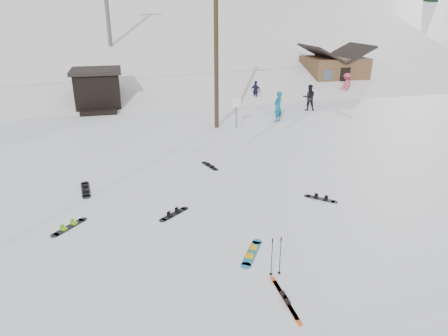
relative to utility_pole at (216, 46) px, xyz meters
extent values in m
plane|color=white|center=(-2.00, -14.00, -4.68)|extent=(200.00, 200.00, 0.00)
cube|color=white|center=(-2.00, 41.00, -16.68)|extent=(60.00, 85.24, 65.97)
cube|color=white|center=(36.00, 36.00, -15.68)|extent=(45.66, 93.98, 54.59)
cylinder|color=#3A2819|center=(0.00, 0.00, -0.18)|extent=(0.26, 0.26, 9.00)
cylinder|color=#595B60|center=(1.10, -0.40, -3.78)|extent=(0.07, 0.07, 1.80)
cube|color=white|center=(1.10, -0.44, -3.13)|extent=(0.50, 0.04, 0.60)
cube|color=black|center=(-7.00, 7.00, -3.43)|extent=(3.00, 3.00, 2.50)
cube|color=black|center=(-7.00, 7.00, -2.06)|extent=(3.40, 3.40, 0.25)
cube|color=black|center=(-7.00, 5.20, -4.53)|extent=(2.40, 1.20, 0.30)
cylinder|color=#595B60|center=(-6.00, 16.00, 2.57)|extent=(0.36, 0.36, 8.00)
cube|color=brown|center=(13.00, 10.00, -3.33)|extent=(5.00, 4.00, 2.70)
cube|color=black|center=(11.65, 10.00, -1.63)|extent=(2.69, 4.40, 1.43)
cube|color=black|center=(14.35, 10.00, -1.63)|extent=(2.69, 4.40, 1.43)
cube|color=black|center=(13.00, 7.98, -3.58)|extent=(0.90, 0.06, 1.90)
cube|color=#1C80B6|center=(-2.05, -13.25, -4.67)|extent=(0.93, 1.23, 0.03)
cylinder|color=#1C80B6|center=(-1.71, -12.71, -4.67)|extent=(0.29, 0.29, 0.03)
cylinder|color=#1C80B6|center=(-2.39, -13.79, -4.67)|extent=(0.29, 0.29, 0.03)
cube|color=#E9A00C|center=(-1.92, -13.05, -4.61)|extent=(0.26, 0.24, 0.08)
cube|color=#E9A00C|center=(-2.17, -13.44, -4.61)|extent=(0.26, 0.24, 0.08)
cube|color=#D34715|center=(-1.86, -15.43, -4.67)|extent=(0.13, 1.64, 0.02)
cube|color=black|center=(-1.86, -15.43, -4.62)|extent=(0.09, 0.30, 0.07)
cube|color=#D34715|center=(-1.86, -15.26, -4.67)|extent=(0.13, 1.64, 0.02)
cube|color=black|center=(-1.86, -15.26, -4.62)|extent=(0.09, 0.30, 0.07)
cylinder|color=black|center=(-1.87, -14.36, -4.12)|extent=(0.02, 0.02, 1.12)
cylinder|color=black|center=(-1.87, -14.36, -4.63)|extent=(0.08, 0.08, 0.01)
cylinder|color=black|center=(-1.87, -14.36, -3.58)|extent=(0.03, 0.03, 0.10)
cylinder|color=black|center=(-1.64, -14.36, -4.12)|extent=(0.02, 0.02, 1.12)
cylinder|color=black|center=(-1.64, -14.36, -4.63)|extent=(0.08, 0.08, 0.01)
cylinder|color=black|center=(-1.64, -14.36, -3.58)|extent=(0.03, 0.03, 0.10)
cube|color=black|center=(-3.93, -10.32, -4.67)|extent=(1.01, 0.87, 0.02)
cylinder|color=black|center=(-3.50, -9.98, -4.67)|extent=(0.25, 0.25, 0.02)
cylinder|color=black|center=(-4.36, -10.66, -4.67)|extent=(0.25, 0.25, 0.02)
cube|color=black|center=(-3.78, -10.20, -4.62)|extent=(0.21, 0.22, 0.07)
cube|color=black|center=(-4.09, -10.44, -4.62)|extent=(0.21, 0.22, 0.07)
cube|color=black|center=(-7.05, -7.47, -4.67)|extent=(0.47, 1.41, 0.03)
cylinder|color=black|center=(-7.12, -6.79, -4.67)|extent=(0.32, 0.32, 0.03)
cylinder|color=black|center=(-6.97, -8.16, -4.67)|extent=(0.32, 0.32, 0.03)
cube|color=black|center=(-7.07, -7.23, -4.61)|extent=(0.24, 0.19, 0.09)
cube|color=black|center=(-7.02, -7.72, -4.61)|extent=(0.24, 0.19, 0.09)
cube|color=black|center=(-7.36, -10.37, -4.67)|extent=(0.97, 1.03, 0.02)
cylinder|color=black|center=(-6.97, -9.95, -4.67)|extent=(0.26, 0.26, 0.02)
cylinder|color=black|center=(-7.75, -10.80, -4.67)|extent=(0.26, 0.26, 0.02)
cube|color=#6CB815|center=(-7.22, -10.22, -4.62)|extent=(0.23, 0.23, 0.08)
cube|color=#6CB815|center=(-7.51, -10.52, -4.62)|extent=(0.23, 0.23, 0.08)
cube|color=black|center=(1.55, -10.47, -4.67)|extent=(0.93, 0.89, 0.02)
cylinder|color=black|center=(1.93, -10.83, -4.67)|extent=(0.24, 0.24, 0.02)
cylinder|color=black|center=(1.17, -10.11, -4.67)|extent=(0.24, 0.24, 0.02)
cube|color=black|center=(1.69, -10.60, -4.63)|extent=(0.21, 0.21, 0.07)
cube|color=black|center=(1.42, -10.34, -4.63)|extent=(0.21, 0.21, 0.07)
cube|color=black|center=(-1.77, -6.16, -4.67)|extent=(0.56, 1.07, 0.02)
cylinder|color=black|center=(-1.94, -5.67, -4.67)|extent=(0.24, 0.24, 0.02)
cylinder|color=black|center=(-1.60, -6.66, -4.67)|extent=(0.24, 0.24, 0.02)
cube|color=black|center=(-1.83, -5.98, -4.63)|extent=(0.20, 0.18, 0.07)
cube|color=black|center=(-1.71, -6.34, -4.63)|extent=(0.20, 0.18, 0.07)
imported|color=#0C5A7B|center=(4.01, 0.34, -3.73)|extent=(0.83, 0.78, 1.91)
imported|color=black|center=(7.23, 2.68, -3.79)|extent=(1.03, 0.90, 1.79)
imported|color=#BE434E|center=(12.34, 6.55, -3.77)|extent=(1.35, 1.10, 1.83)
imported|color=#161938|center=(4.55, 6.35, -3.90)|extent=(0.86, 0.97, 1.57)
camera|label=1|loc=(-5.24, -22.61, 1.94)|focal=32.00mm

